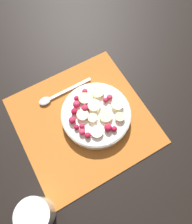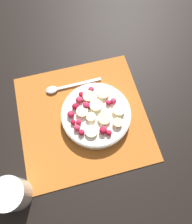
{
  "view_description": "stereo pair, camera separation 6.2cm",
  "coord_description": "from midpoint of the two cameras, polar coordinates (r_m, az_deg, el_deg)",
  "views": [
    {
      "loc": [
        -0.08,
        -0.22,
        0.62
      ],
      "look_at": [
        0.04,
        -0.01,
        0.04
      ],
      "focal_mm": 35.0,
      "sensor_mm": 36.0,
      "label": 1
    },
    {
      "loc": [
        -0.02,
        -0.24,
        0.62
      ],
      "look_at": [
        0.04,
        -0.01,
        0.04
      ],
      "focal_mm": 35.0,
      "sensor_mm": 36.0,
      "label": 2
    }
  ],
  "objects": [
    {
      "name": "ground_plane",
      "position": [
        0.66,
        -5.97,
        -2.58
      ],
      "size": [
        3.0,
        3.0,
        0.0
      ],
      "primitive_type": "plane",
      "color": "black"
    },
    {
      "name": "placemat",
      "position": [
        0.66,
        -6.0,
        -2.5
      ],
      "size": [
        0.38,
        0.37,
        0.01
      ],
      "color": "#B26023",
      "rests_on": "ground_plane"
    },
    {
      "name": "fruit_bowl",
      "position": [
        0.64,
        -2.81,
        -0.93
      ],
      "size": [
        0.2,
        0.2,
        0.05
      ],
      "color": "silver",
      "rests_on": "placemat"
    },
    {
      "name": "spoon",
      "position": [
        0.7,
        -13.18,
        3.76
      ],
      "size": [
        0.18,
        0.03,
        0.01
      ],
      "rotation": [
        0.0,
        0.0,
        3.15
      ],
      "color": "silver",
      "rests_on": "placemat"
    },
    {
      "name": "drinking_glass",
      "position": [
        0.6,
        -18.55,
        -24.48
      ],
      "size": [
        0.08,
        0.08,
        0.08
      ],
      "color": "white",
      "rests_on": "ground_plane"
    }
  ]
}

